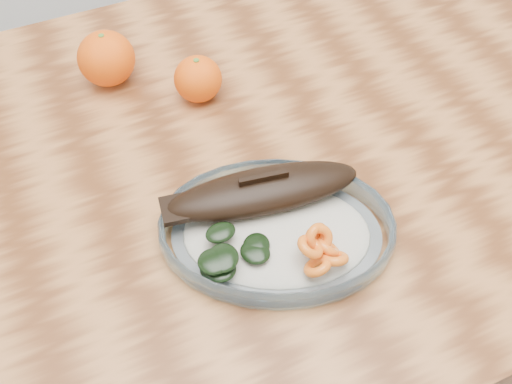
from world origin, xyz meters
The scene contains 5 objects.
ground centered at (0.00, 0.00, 0.00)m, with size 3.00×3.00×0.00m, color slate.
dining_table centered at (0.00, 0.00, 0.65)m, with size 1.20×0.80×0.75m.
plated_meal centered at (-0.03, -0.14, 0.77)m, with size 0.66×0.66×0.08m.
orange_left centered at (-0.14, 0.21, 0.79)m, with size 0.08×0.08×0.08m, color #FC4A05.
orange_right centered at (-0.03, 0.12, 0.78)m, with size 0.07×0.07×0.07m, color #FC4A05.
Camera 1 is at (-0.24, -0.54, 1.37)m, focal length 45.00 mm.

